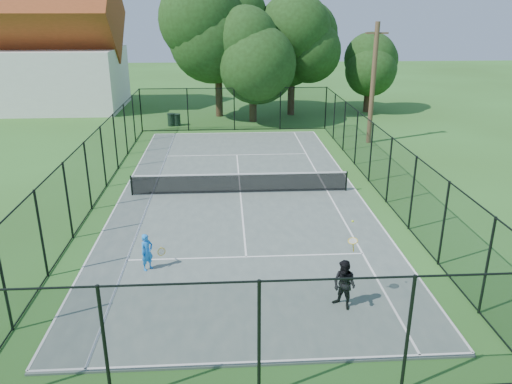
{
  "coord_description": "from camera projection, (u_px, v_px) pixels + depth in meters",
  "views": [
    {
      "loc": [
        -0.61,
        -21.87,
        8.21
      ],
      "look_at": [
        0.55,
        -3.0,
        1.2
      ],
      "focal_mm": 35.0,
      "sensor_mm": 36.0,
      "label": 1
    }
  ],
  "objects": [
    {
      "name": "trash_bin_right",
      "position": [
        177.0,
        120.0,
        36.73
      ],
      "size": [
        0.58,
        0.58,
        0.86
      ],
      "color": "black",
      "rests_on": "ground"
    },
    {
      "name": "tennis_court",
      "position": [
        240.0,
        193.0,
        23.35
      ],
      "size": [
        11.0,
        24.0,
        0.06
      ],
      "primitive_type": "cube",
      "color": "#505F59",
      "rests_on": "ground"
    },
    {
      "name": "player_blue",
      "position": [
        147.0,
        252.0,
        16.33
      ],
      "size": [
        0.85,
        0.54,
        1.26
      ],
      "color": "blue",
      "rests_on": "tennis_court"
    },
    {
      "name": "tree_far_right",
      "position": [
        370.0,
        69.0,
        40.59
      ],
      "size": [
        4.26,
        4.26,
        5.63
      ],
      "color": "#332114",
      "rests_on": "ground"
    },
    {
      "name": "tennis_net",
      "position": [
        240.0,
        182.0,
        23.15
      ],
      "size": [
        10.08,
        0.08,
        0.95
      ],
      "color": "black",
      "rests_on": "tennis_court"
    },
    {
      "name": "utility_pole",
      "position": [
        373.0,
        83.0,
        30.96
      ],
      "size": [
        1.4,
        0.3,
        7.43
      ],
      "color": "#4C3823",
      "rests_on": "ground"
    },
    {
      "name": "tree_near_mid",
      "position": [
        253.0,
        59.0,
        36.64
      ],
      "size": [
        5.8,
        5.8,
        7.58
      ],
      "color": "#332114",
      "rests_on": "ground"
    },
    {
      "name": "ground",
      "position": [
        240.0,
        194.0,
        23.36
      ],
      "size": [
        120.0,
        120.0,
        0.0
      ],
      "primitive_type": "plane",
      "color": "#305A1F"
    },
    {
      "name": "fence",
      "position": [
        240.0,
        163.0,
        22.83
      ],
      "size": [
        13.1,
        26.1,
        3.0
      ],
      "color": "black",
      "rests_on": "ground"
    },
    {
      "name": "player_black",
      "position": [
        344.0,
        285.0,
        14.18
      ],
      "size": [
        0.9,
        0.95,
        2.59
      ],
      "color": "black",
      "rests_on": "tennis_court"
    },
    {
      "name": "trash_bin_left",
      "position": [
        171.0,
        120.0,
        36.64
      ],
      "size": [
        0.58,
        0.58,
        0.92
      ],
      "color": "black",
      "rests_on": "ground"
    },
    {
      "name": "building",
      "position": [
        26.0,
        50.0,
        41.25
      ],
      "size": [
        15.3,
        8.15,
        11.87
      ],
      "color": "silver",
      "rests_on": "ground"
    },
    {
      "name": "tree_near_left",
      "position": [
        217.0,
        36.0,
        37.94
      ],
      "size": [
        7.71,
        7.71,
        10.06
      ],
      "color": "#332114",
      "rests_on": "ground"
    },
    {
      "name": "tree_near_right",
      "position": [
        292.0,
        51.0,
        38.95
      ],
      "size": [
        5.71,
        5.71,
        7.88
      ],
      "color": "#332114",
      "rests_on": "ground"
    }
  ]
}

